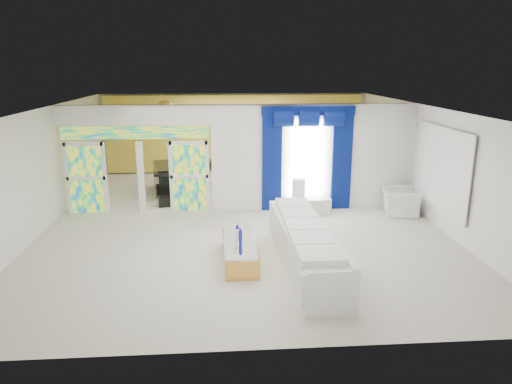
{
  "coord_description": "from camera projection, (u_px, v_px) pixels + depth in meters",
  "views": [
    {
      "loc": [
        -0.5,
        -12.03,
        4.04
      ],
      "look_at": [
        0.3,
        -1.2,
        1.1
      ],
      "focal_mm": 33.02,
      "sensor_mm": 36.0,
      "label": 1
    }
  ],
  "objects": [
    {
      "name": "table_lamp",
      "position": [
        299.0,
        189.0,
        13.1
      ],
      "size": [
        0.36,
        0.36,
        0.58
      ],
      "primitive_type": "cylinder",
      "color": "white",
      "rests_on": "console_table"
    },
    {
      "name": "blue_drape_left",
      "position": [
        272.0,
        162.0,
        13.21
      ],
      "size": [
        0.55,
        0.1,
        2.8
      ],
      "primitive_type": "cube",
      "color": "#030A41",
      "rests_on": "ground"
    },
    {
      "name": "stained_panel_right",
      "position": [
        189.0,
        176.0,
        13.27
      ],
      "size": [
        0.95,
        0.04,
        2.0
      ],
      "primitive_type": "cube",
      "color": "#994C3F",
      "rests_on": "ground"
    },
    {
      "name": "stained_transom",
      "position": [
        135.0,
        133.0,
        12.85
      ],
      "size": [
        4.0,
        0.05,
        0.35
      ],
      "primitive_type": "cube",
      "color": "#994C3F",
      "rests_on": "dividing_header"
    },
    {
      "name": "dividing_header",
      "position": [
        134.0,
        115.0,
        12.72
      ],
      "size": [
        4.3,
        0.18,
        0.55
      ],
      "primitive_type": "cube",
      "color": "white",
      "rests_on": "dividing_wall"
    },
    {
      "name": "armchair",
      "position": [
        399.0,
        201.0,
        13.16
      ],
      "size": [
        1.15,
        1.26,
        0.71
      ],
      "primitive_type": "imported",
      "rotation": [
        0.0,
        0.0,
        1.36
      ],
      "color": "white",
      "rests_on": "ground"
    },
    {
      "name": "stained_panel_left",
      "position": [
        86.0,
        178.0,
        13.07
      ],
      "size": [
        0.95,
        0.04,
        2.0
      ],
      "primitive_type": "cube",
      "color": "#994C3F",
      "rests_on": "ground"
    },
    {
      "name": "console_table",
      "position": [
        309.0,
        206.0,
        13.25
      ],
      "size": [
        1.24,
        0.47,
        0.4
      ],
      "primitive_type": "cube",
      "rotation": [
        0.0,
        0.0,
        0.08
      ],
      "color": "silver",
      "rests_on": "ground"
    },
    {
      "name": "floor",
      "position": [
        242.0,
        220.0,
        12.67
      ],
      "size": [
        12.0,
        12.0,
        0.0
      ],
      "primitive_type": "plane",
      "color": "#B7AF9E",
      "rests_on": "ground"
    },
    {
      "name": "decanters",
      "position": [
        238.0,
        237.0,
        9.96
      ],
      "size": [
        0.18,
        0.83,
        0.26
      ],
      "color": "#17148F",
      "rests_on": "coffee_table"
    },
    {
      "name": "wall_mirror",
      "position": [
        442.0,
        169.0,
        11.66
      ],
      "size": [
        0.04,
        2.7,
        1.9
      ],
      "primitive_type": "cube",
      "color": "white",
      "rests_on": "ground"
    },
    {
      "name": "tv_console",
      "position": [
        87.0,
        185.0,
        14.76
      ],
      "size": [
        0.61,
        0.57,
        0.79
      ],
      "primitive_type": "cube",
      "rotation": [
        0.0,
        0.0,
        -0.16
      ],
      "color": "tan",
      "rests_on": "ground"
    },
    {
      "name": "white_sofa",
      "position": [
        305.0,
        247.0,
        9.72
      ],
      "size": [
        1.07,
        4.26,
        0.8
      ],
      "primitive_type": "cube",
      "rotation": [
        0.0,
        0.0,
        0.04
      ],
      "color": "white",
      "rests_on": "ground"
    },
    {
      "name": "blue_drape_right",
      "position": [
        342.0,
        161.0,
        13.35
      ],
      "size": [
        0.55,
        0.1,
        2.8
      ],
      "primitive_type": "cube",
      "color": "#030A41",
      "rests_on": "ground"
    },
    {
      "name": "window_pane",
      "position": [
        307.0,
        160.0,
        13.3
      ],
      "size": [
        1.0,
        0.02,
        2.3
      ],
      "primitive_type": "cube",
      "color": "white",
      "rests_on": "dividing_wall"
    },
    {
      "name": "blue_pelmet",
      "position": [
        309.0,
        111.0,
        12.91
      ],
      "size": [
        2.6,
        0.12,
        0.25
      ],
      "primitive_type": "cube",
      "color": "#030A41",
      "rests_on": "dividing_wall"
    },
    {
      "name": "gold_curtains",
      "position": [
        235.0,
        134.0,
        17.96
      ],
      "size": [
        9.7,
        0.12,
        2.9
      ],
      "primitive_type": "cube",
      "color": "gold",
      "rests_on": "ground"
    },
    {
      "name": "dividing_wall",
      "position": [
        315.0,
        157.0,
        13.4
      ],
      "size": [
        5.7,
        0.18,
        3.0
      ],
      "primitive_type": "cube",
      "color": "white",
      "rests_on": "ground"
    },
    {
      "name": "chandelier",
      "position": [
        165.0,
        110.0,
        15.09
      ],
      "size": [
        0.6,
        0.6,
        0.6
      ],
      "primitive_type": "sphere",
      "color": "gold",
      "rests_on": "ceiling"
    },
    {
      "name": "coffee_table",
      "position": [
        240.0,
        252.0,
        9.96
      ],
      "size": [
        0.72,
        1.96,
        0.43
      ],
      "primitive_type": "cube",
      "rotation": [
        0.0,
        0.0,
        0.04
      ],
      "color": "gold",
      "rests_on": "ground"
    },
    {
      "name": "piano_bench",
      "position": [
        173.0,
        200.0,
        13.97
      ],
      "size": [
        0.93,
        0.53,
        0.29
      ],
      "primitive_type": "cube",
      "rotation": [
        0.0,
        0.0,
        0.22
      ],
      "color": "black",
      "rests_on": "ground"
    },
    {
      "name": "grand_piano",
      "position": [
        177.0,
        178.0,
        15.43
      ],
      "size": [
        1.74,
        2.07,
        0.91
      ],
      "primitive_type": "cube",
      "rotation": [
        0.0,
        0.0,
        0.22
      ],
      "color": "black",
      "rests_on": "ground"
    }
  ]
}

